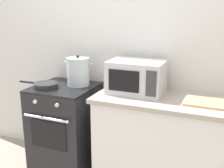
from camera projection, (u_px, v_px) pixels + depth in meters
name	position (u px, v px, depth m)	size (l,w,h in m)	color
back_wall	(137.00, 52.00, 2.81)	(4.40, 0.10, 2.50)	silver
lower_cabinet_right	(188.00, 152.00, 2.49)	(1.64, 0.56, 0.88)	white
countertop_right	(192.00, 103.00, 2.37)	(1.70, 0.60, 0.04)	#ADA393
stove	(66.00, 128.00, 2.93)	(0.60, 0.64, 0.92)	black
stock_pot	(78.00, 72.00, 2.81)	(0.32, 0.23, 0.31)	silver
frying_pan	(45.00, 85.00, 2.75)	(0.44, 0.24, 0.05)	#28282B
microwave	(137.00, 77.00, 2.56)	(0.50, 0.37, 0.30)	silver
cutting_board	(207.00, 103.00, 2.30)	(0.36, 0.26, 0.02)	tan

